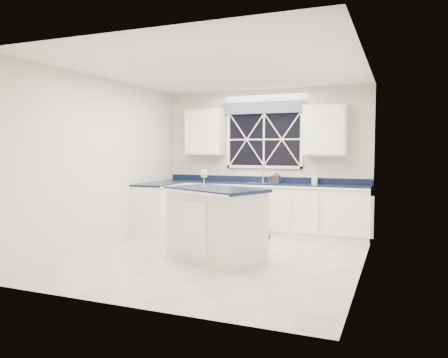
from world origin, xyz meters
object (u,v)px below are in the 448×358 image
at_px(faucet, 263,174).
at_px(kettle, 276,178).
at_px(dishwasher, 206,208).
at_px(wine_glass, 204,174).
at_px(soap_bottle, 315,178).
at_px(island, 216,224).

bearing_deg(faucet, kettle, -33.83).
bearing_deg(faucet, dishwasher, -169.98).
bearing_deg(dishwasher, faucet, 10.02).
bearing_deg(wine_glass, faucet, 83.60).
xyz_separation_m(faucet, wine_glass, (-0.24, -2.16, 0.10)).
bearing_deg(soap_bottle, dishwasher, -176.29).
distance_m(dishwasher, soap_bottle, 2.20).
bearing_deg(island, dishwasher, 142.05).
bearing_deg(kettle, faucet, 123.14).
bearing_deg(island, soap_bottle, 91.55).
xyz_separation_m(dishwasher, island, (1.13, -2.16, 0.10)).
height_order(faucet, island, faucet).
distance_m(dishwasher, kettle, 1.54).
bearing_deg(wine_glass, soap_bottle, 59.46).
relative_size(kettle, soap_bottle, 1.26).
relative_size(dishwasher, island, 0.51).
relative_size(island, kettle, 5.87).
distance_m(island, kettle, 2.22).
bearing_deg(island, faucet, 115.13).
relative_size(island, wine_glass, 6.24).
relative_size(dishwasher, kettle, 3.02).
bearing_deg(soap_bottle, faucet, 176.63).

